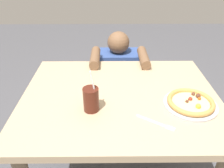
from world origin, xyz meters
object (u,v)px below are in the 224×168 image
pizza_near (191,103)px  fork (157,123)px  diner_seated (118,86)px  drink_cup_colored (91,99)px

pizza_near → fork: (-0.21, -0.15, -0.02)m
fork → pizza_near: bearing=35.0°
pizza_near → diner_seated: (-0.37, 0.78, -0.37)m
diner_seated → pizza_near: bearing=-64.8°
drink_cup_colored → diner_seated: 0.92m
pizza_near → fork: size_ratio=1.60×
fork → diner_seated: bearing=99.8°
pizza_near → fork: bearing=-145.0°
fork → diner_seated: (-0.16, 0.92, -0.35)m
pizza_near → diner_seated: diner_seated is taller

